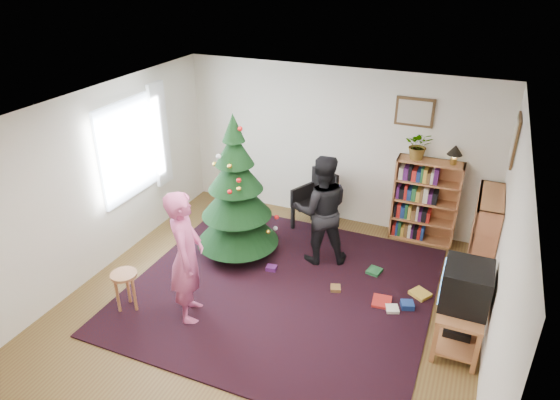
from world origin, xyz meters
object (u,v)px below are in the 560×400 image
at_px(stool, 125,282).
at_px(person_by_chair, 321,210).
at_px(bookshelf_right, 483,240).
at_px(christmas_tree, 236,200).
at_px(picture_back, 415,112).
at_px(tv_stand, 459,320).
at_px(crt_tv, 466,286).
at_px(bookshelf_back, 425,200).
at_px(table_lamp, 455,151).
at_px(person_standing, 186,257).
at_px(picture_right, 515,140).
at_px(potted_plant, 419,145).
at_px(armchair, 316,198).

relative_size(stool, person_by_chair, 0.33).
bearing_deg(stool, person_by_chair, 47.43).
bearing_deg(bookshelf_right, christmas_tree, 100.68).
relative_size(picture_back, tv_stand, 0.63).
distance_m(stool, person_by_chair, 2.73).
height_order(bookshelf_right, crt_tv, bookshelf_right).
bearing_deg(crt_tv, christmas_tree, 167.54).
height_order(bookshelf_back, person_by_chair, person_by_chair).
relative_size(crt_tv, person_by_chair, 0.34).
distance_m(tv_stand, table_lamp, 2.52).
distance_m(person_by_chair, table_lamp, 2.06).
height_order(tv_stand, person_standing, person_standing).
relative_size(bookshelf_back, crt_tv, 2.37).
distance_m(tv_stand, crt_tv, 0.47).
height_order(bookshelf_back, stool, bookshelf_back).
bearing_deg(tv_stand, person_by_chair, 152.77).
bearing_deg(picture_right, stool, -147.85).
relative_size(bookshelf_right, person_by_chair, 0.81).
distance_m(crt_tv, potted_plant, 2.48).
height_order(picture_back, christmas_tree, picture_back).
height_order(picture_right, potted_plant, picture_right).
bearing_deg(armchair, potted_plant, 35.40).
height_order(christmas_tree, table_lamp, christmas_tree).
height_order(crt_tv, table_lamp, table_lamp).
xyz_separation_m(bookshelf_back, armchair, (-1.63, -0.28, -0.15)).
height_order(bookshelf_right, stool, bookshelf_right).
xyz_separation_m(bookshelf_right, stool, (-3.94, -2.27, -0.25)).
bearing_deg(picture_back, picture_right, -28.69).
height_order(picture_back, crt_tv, picture_back).
relative_size(bookshelf_right, crt_tv, 2.37).
xyz_separation_m(bookshelf_back, crt_tv, (0.73, -2.19, 0.13)).
relative_size(picture_back, picture_right, 0.92).
distance_m(person_by_chair, potted_plant, 1.72).
height_order(bookshelf_back, potted_plant, potted_plant).
xyz_separation_m(picture_back, picture_right, (1.33, -0.73, 0.00)).
relative_size(bookshelf_back, armchair, 1.36).
distance_m(tv_stand, person_by_chair, 2.29).
bearing_deg(person_standing, tv_stand, -100.79).
bearing_deg(table_lamp, christmas_tree, -151.06).
xyz_separation_m(picture_back, crt_tv, (1.07, -2.32, -1.16)).
distance_m(picture_back, tv_stand, 3.03).
bearing_deg(picture_back, christmas_tree, -141.74).
relative_size(tv_stand, table_lamp, 3.02).
bearing_deg(crt_tv, person_standing, -166.17).
xyz_separation_m(stool, table_lamp, (3.38, 3.15, 1.08)).
relative_size(picture_back, bookshelf_back, 0.42).
relative_size(bookshelf_right, tv_stand, 1.50).
bearing_deg(table_lamp, person_standing, -131.62).
bearing_deg(person_standing, crt_tv, -100.77).
distance_m(tv_stand, stool, 3.94).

